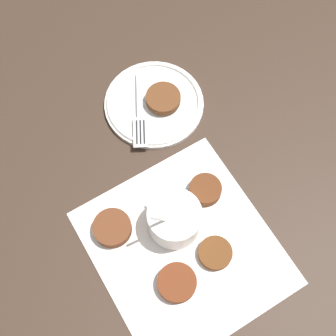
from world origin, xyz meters
name	(u,v)px	position (x,y,z in m)	size (l,w,h in m)	color
ground_plane	(170,244)	(0.00, 0.00, 0.00)	(4.00, 4.00, 0.00)	#38281E
napkin	(184,248)	(-0.02, -0.01, 0.00)	(0.38, 0.36, 0.00)	white
sauce_bowl	(174,219)	(0.02, -0.03, 0.03)	(0.11, 0.10, 0.13)	white
fritter_0	(177,283)	(-0.06, 0.04, 0.01)	(0.07, 0.07, 0.02)	brown
fritter_1	(205,190)	(0.03, -0.12, 0.01)	(0.06, 0.06, 0.02)	#5C311A
fritter_2	(215,253)	(-0.07, -0.05, 0.01)	(0.06, 0.06, 0.01)	brown
fritter_3	(112,228)	(0.09, 0.06, 0.01)	(0.07, 0.07, 0.02)	brown
serving_plate	(154,103)	(0.24, -0.17, 0.01)	(0.20, 0.20, 0.02)	white
fritter_on_plate	(163,98)	(0.23, -0.18, 0.02)	(0.07, 0.07, 0.02)	brown
fork	(140,117)	(0.23, -0.12, 0.02)	(0.15, 0.12, 0.00)	silver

